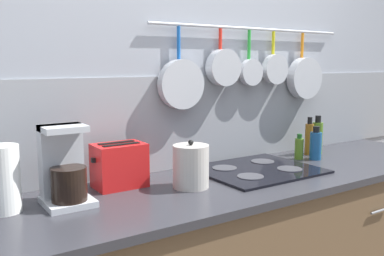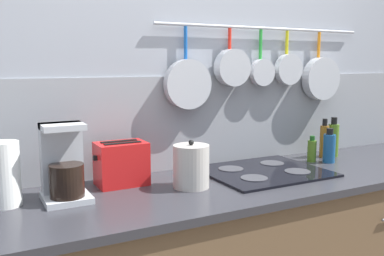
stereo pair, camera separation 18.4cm
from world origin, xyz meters
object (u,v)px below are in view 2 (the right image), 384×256
object	(u,v)px
toaster	(121,164)
bottle_olive_oil	(312,150)
bottle_vinegar	(324,140)
kettle	(191,166)
bottle_sesame_oil	(333,139)
bottle_hot_sauce	(329,147)
paper_towel_roll	(4,174)
coffee_maker	(64,168)

from	to	relation	value
toaster	bottle_olive_oil	world-z (taller)	toaster
bottle_olive_oil	bottle_vinegar	world-z (taller)	bottle_vinegar
kettle	bottle_sesame_oil	bearing A→B (deg)	9.57
bottle_hot_sauce	bottle_sesame_oil	distance (m)	0.18
bottle_olive_oil	bottle_hot_sauce	size ratio (longest dim) A/B	0.76
paper_towel_roll	kettle	size ratio (longest dim) A/B	1.17
coffee_maker	bottle_olive_oil	distance (m)	1.36
paper_towel_roll	bottle_olive_oil	distance (m)	1.58
bottle_olive_oil	bottle_vinegar	distance (m)	0.15
paper_towel_roll	kettle	distance (m)	0.76
coffee_maker	bottle_hot_sauce	bearing A→B (deg)	-0.86
coffee_maker	bottle_olive_oil	bearing A→B (deg)	1.61
bottle_olive_oil	coffee_maker	bearing A→B (deg)	-178.39
kettle	bottle_vinegar	size ratio (longest dim) A/B	0.94
toaster	bottle_vinegar	distance (m)	1.23
toaster	bottle_olive_oil	distance (m)	1.09
bottle_olive_oil	bottle_vinegar	bearing A→B (deg)	19.78
coffee_maker	bottle_vinegar	bearing A→B (deg)	3.39
toaster	bottle_vinegar	world-z (taller)	bottle_vinegar
bottle_vinegar	coffee_maker	bearing A→B (deg)	-176.61
bottle_sesame_oil	bottle_olive_oil	bearing A→B (deg)	-167.38
bottle_olive_oil	bottle_hot_sauce	distance (m)	0.09
bottle_hot_sauce	bottle_vinegar	size ratio (longest dim) A/B	0.84
bottle_olive_oil	bottle_sesame_oil	distance (m)	0.22
bottle_vinegar	bottle_sesame_oil	world-z (taller)	bottle_sesame_oil
toaster	kettle	xyz separation A→B (m)	(0.26, -0.18, -0.00)
bottle_vinegar	paper_towel_roll	bearing A→B (deg)	-177.73
paper_towel_roll	bottle_hot_sauce	xyz separation A→B (m)	(1.65, -0.04, -0.04)
coffee_maker	bottle_vinegar	xyz separation A→B (m)	(1.50, 0.09, -0.03)
paper_towel_roll	bottle_hot_sauce	bearing A→B (deg)	-1.46
kettle	bottle_vinegar	distance (m)	0.99
bottle_hot_sauce	kettle	bearing A→B (deg)	-175.65
coffee_maker	toaster	size ratio (longest dim) A/B	1.30
coffee_maker	bottle_vinegar	distance (m)	1.50
toaster	bottle_hot_sauce	bearing A→B (deg)	-5.57
kettle	bottle_sesame_oil	xyz separation A→B (m)	(1.04, 0.18, 0.01)
paper_towel_roll	toaster	size ratio (longest dim) A/B	1.06
paper_towel_roll	kettle	world-z (taller)	paper_towel_roll
paper_towel_roll	coffee_maker	bearing A→B (deg)	-5.38
bottle_vinegar	bottle_olive_oil	bearing A→B (deg)	-160.22
bottle_vinegar	bottle_sesame_oil	distance (m)	0.07
toaster	paper_towel_roll	bearing A→B (deg)	-171.75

